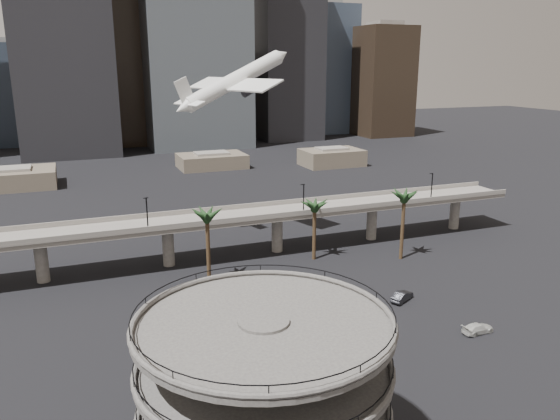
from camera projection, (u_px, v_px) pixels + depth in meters
name	position (u px, v px, depth m)	size (l,w,h in m)	color
parking_ramp	(264.00, 388.00, 47.28)	(22.20, 22.20, 17.35)	#474442
overpass	(224.00, 222.00, 105.55)	(130.00, 9.30, 14.70)	slate
palm_trees	(313.00, 208.00, 100.13)	(42.40, 10.40, 14.00)	#40301B
low_buildings	(175.00, 166.00, 187.63)	(135.00, 27.50, 6.80)	brown
skyline	(157.00, 50.00, 247.36)	(269.00, 86.00, 117.41)	gray
airborne_jet	(235.00, 81.00, 117.45)	(29.97, 27.94, 14.80)	white
car_a	(345.00, 349.00, 71.60)	(1.68, 4.17, 1.42)	#9D3816
car_b	(402.00, 296.00, 87.78)	(1.69, 4.85, 1.60)	black
car_c	(478.00, 328.00, 77.34)	(1.98, 4.86, 1.41)	silver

